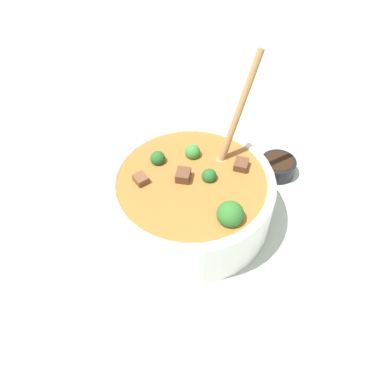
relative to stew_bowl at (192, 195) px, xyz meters
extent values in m
plane|color=#ADBCAD|center=(0.00, 0.00, -0.06)|extent=(4.00, 4.00, 0.00)
cylinder|color=white|center=(0.00, 0.00, -0.01)|extent=(0.29, 0.29, 0.10)
torus|color=white|center=(0.00, 0.00, 0.04)|extent=(0.29, 0.29, 0.02)
cylinder|color=#9E662D|center=(0.00, 0.00, 0.01)|extent=(0.27, 0.27, 0.06)
sphere|color=#235B23|center=(0.03, 0.00, 0.04)|extent=(0.03, 0.03, 0.03)
cylinder|color=#6B9956|center=(0.03, 0.00, 0.03)|extent=(0.01, 0.01, 0.01)
sphere|color=#235B23|center=(-0.06, 0.05, 0.05)|extent=(0.03, 0.03, 0.03)
cylinder|color=#6B9956|center=(-0.06, 0.05, 0.03)|extent=(0.01, 0.01, 0.01)
sphere|color=#2D6B28|center=(0.05, -0.09, 0.05)|extent=(0.04, 0.04, 0.04)
cylinder|color=#6B9956|center=(0.05, -0.09, 0.02)|extent=(0.02, 0.02, 0.02)
sphere|color=#387F33|center=(0.01, 0.06, 0.05)|extent=(0.03, 0.03, 0.03)
cylinder|color=#6B9956|center=(0.01, 0.06, 0.03)|extent=(0.01, 0.01, 0.01)
cube|color=brown|center=(-0.02, 0.01, 0.05)|extent=(0.03, 0.03, 0.02)
cube|color=brown|center=(0.09, 0.02, 0.04)|extent=(0.03, 0.03, 0.02)
cube|color=brown|center=(-0.09, 0.01, 0.04)|extent=(0.03, 0.03, 0.02)
ellipsoid|color=#A87A47|center=(0.06, 0.04, 0.03)|extent=(0.04, 0.03, 0.01)
cylinder|color=#A87A47|center=(0.09, 0.07, 0.13)|extent=(0.08, 0.06, 0.19)
cylinder|color=black|center=(0.19, 0.09, -0.04)|extent=(0.07, 0.07, 0.03)
cylinder|color=black|center=(0.19, 0.09, -0.03)|extent=(0.06, 0.06, 0.01)
camera|label=1|loc=(-0.06, -0.43, 0.51)|focal=35.00mm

